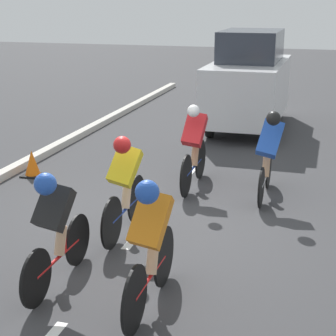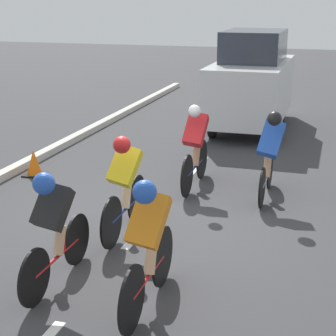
{
  "view_description": "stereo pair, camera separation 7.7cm",
  "coord_description": "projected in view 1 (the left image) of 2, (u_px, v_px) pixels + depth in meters",
  "views": [
    {
      "loc": [
        -2.44,
        7.13,
        3.18
      ],
      "look_at": [
        -0.39,
        0.13,
        0.95
      ],
      "focal_mm": 60.0,
      "sensor_mm": 36.0,
      "label": 1
    },
    {
      "loc": [
        -2.51,
        7.11,
        3.18
      ],
      "look_at": [
        -0.39,
        0.13,
        0.95
      ],
      "focal_mm": 60.0,
      "sensor_mm": 36.0,
      "label": 2
    }
  ],
  "objects": [
    {
      "name": "traffic_cone",
      "position": [
        32.0,
        164.0,
        10.33
      ],
      "size": [
        0.36,
        0.36,
        0.49
      ],
      "color": "black",
      "rests_on": "ground"
    },
    {
      "name": "lane_stripe_far",
      "position": [
        195.0,
        167.0,
        10.94
      ],
      "size": [
        0.12,
        1.4,
        0.01
      ],
      "primitive_type": "cube",
      "color": "white",
      "rests_on": "ground"
    },
    {
      "name": "cyclist_black",
      "position": [
        55.0,
        224.0,
        6.2
      ],
      "size": [
        0.4,
        1.67,
        1.44
      ],
      "color": "black",
      "rests_on": "ground"
    },
    {
      "name": "cyclist_blue",
      "position": [
        269.0,
        152.0,
        8.99
      ],
      "size": [
        0.43,
        1.63,
        1.51
      ],
      "color": "black",
      "rests_on": "ground"
    },
    {
      "name": "cyclist_yellow",
      "position": [
        125.0,
        183.0,
        7.56
      ],
      "size": [
        0.42,
        1.67,
        1.49
      ],
      "color": "black",
      "rests_on": "ground"
    },
    {
      "name": "lane_stripe_mid",
      "position": [
        142.0,
        229.0,
        8.01
      ],
      "size": [
        0.12,
        1.4,
        0.01
      ],
      "primitive_type": "cube",
      "color": "white",
      "rests_on": "ground"
    },
    {
      "name": "cyclist_red",
      "position": [
        194.0,
        145.0,
        9.51
      ],
      "size": [
        0.38,
        1.76,
        1.51
      ],
      "color": "black",
      "rests_on": "ground"
    },
    {
      "name": "ground_plane",
      "position": [
        145.0,
        226.0,
        8.13
      ],
      "size": [
        60.0,
        60.0,
        0.0
      ],
      "primitive_type": "plane",
      "color": "#38383A"
    },
    {
      "name": "support_car",
      "position": [
        249.0,
        81.0,
        13.91
      ],
      "size": [
        1.7,
        3.99,
        2.4
      ],
      "color": "black",
      "rests_on": "ground"
    },
    {
      "name": "cyclist_orange",
      "position": [
        150.0,
        240.0,
        5.71
      ],
      "size": [
        0.4,
        1.7,
        1.53
      ],
      "color": "black",
      "rests_on": "ground"
    }
  ]
}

